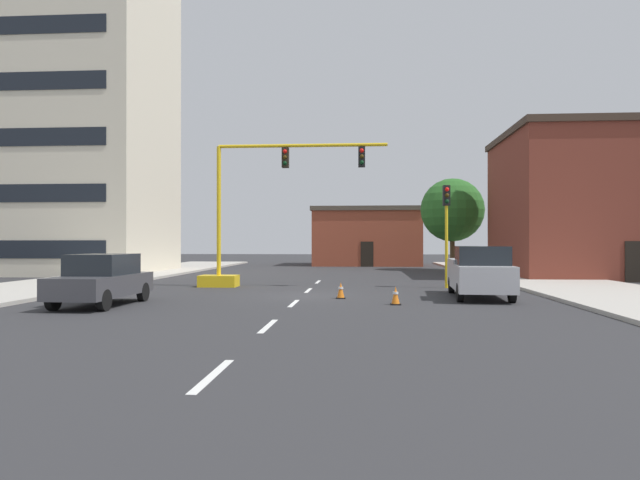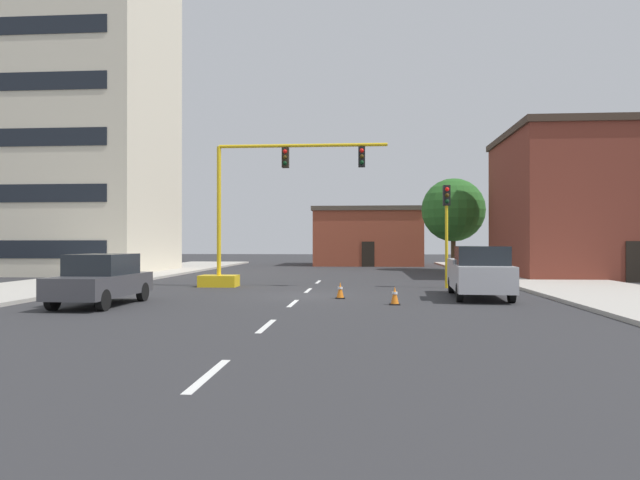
% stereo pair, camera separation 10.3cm
% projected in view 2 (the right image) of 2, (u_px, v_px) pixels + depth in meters
% --- Properties ---
extents(ground_plane, '(160.00, 160.00, 0.00)m').
position_uv_depth(ground_plane, '(302.00, 296.00, 23.30)').
color(ground_plane, '#2D2D30').
extents(sidewalk_left, '(6.00, 56.00, 0.14)m').
position_uv_depth(sidewalk_left, '(95.00, 280.00, 32.24)').
color(sidewalk_left, '#B2ADA3').
rests_on(sidewalk_left, ground_plane).
extents(sidewalk_right, '(6.00, 56.00, 0.14)m').
position_uv_depth(sidewalk_right, '(556.00, 282.00, 30.32)').
color(sidewalk_right, '#B2ADA3').
rests_on(sidewalk_right, ground_plane).
extents(lane_stripe_seg_0, '(0.16, 2.40, 0.01)m').
position_uv_depth(lane_stripe_seg_0, '(209.00, 375.00, 9.34)').
color(lane_stripe_seg_0, silver).
rests_on(lane_stripe_seg_0, ground_plane).
extents(lane_stripe_seg_1, '(0.16, 2.40, 0.01)m').
position_uv_depth(lane_stripe_seg_1, '(266.00, 326.00, 14.83)').
color(lane_stripe_seg_1, silver).
rests_on(lane_stripe_seg_1, ground_plane).
extents(lane_stripe_seg_2, '(0.16, 2.40, 0.01)m').
position_uv_depth(lane_stripe_seg_2, '(293.00, 303.00, 20.31)').
color(lane_stripe_seg_2, silver).
rests_on(lane_stripe_seg_2, ground_plane).
extents(lane_stripe_seg_3, '(0.16, 2.40, 0.01)m').
position_uv_depth(lane_stripe_seg_3, '(308.00, 290.00, 25.80)').
color(lane_stripe_seg_3, silver).
rests_on(lane_stripe_seg_3, ground_plane).
extents(lane_stripe_seg_4, '(0.16, 2.40, 0.01)m').
position_uv_depth(lane_stripe_seg_4, '(318.00, 282.00, 31.28)').
color(lane_stripe_seg_4, silver).
rests_on(lane_stripe_seg_4, ground_plane).
extents(building_tall_left, '(14.16, 10.90, 24.18)m').
position_uv_depth(building_tall_left, '(62.00, 100.00, 40.67)').
color(building_tall_left, beige).
rests_on(building_tall_left, ground_plane).
extents(building_brick_center, '(10.01, 8.71, 5.33)m').
position_uv_depth(building_brick_center, '(368.00, 237.00, 54.85)').
color(building_brick_center, brown).
rests_on(building_brick_center, ground_plane).
extents(building_row_right, '(11.31, 10.72, 9.01)m').
position_uv_depth(building_row_right, '(597.00, 204.00, 35.97)').
color(building_row_right, brown).
rests_on(building_row_right, ground_plane).
extents(traffic_signal_gantry, '(8.98, 1.20, 6.83)m').
position_uv_depth(traffic_signal_gantry, '(242.00, 240.00, 27.90)').
color(traffic_signal_gantry, yellow).
rests_on(traffic_signal_gantry, ground_plane).
extents(traffic_light_pole_right, '(0.32, 0.47, 4.80)m').
position_uv_depth(traffic_light_pole_right, '(447.00, 213.00, 27.15)').
color(traffic_light_pole_right, yellow).
rests_on(traffic_light_pole_right, ground_plane).
extents(tree_right_far, '(4.83, 4.83, 7.02)m').
position_uv_depth(tree_right_far, '(453.00, 210.00, 44.39)').
color(tree_right_far, '#4C3823').
rests_on(tree_right_far, ground_plane).
extents(pickup_truck_silver, '(2.35, 5.52, 1.99)m').
position_uv_depth(pickup_truck_silver, '(479.00, 272.00, 22.40)').
color(pickup_truck_silver, '#BCBCC1').
rests_on(pickup_truck_silver, ground_plane).
extents(sedan_dark_gray_near_left, '(1.95, 4.54, 1.74)m').
position_uv_depth(sedan_dark_gray_near_left, '(101.00, 279.00, 19.66)').
color(sedan_dark_gray_near_left, '#3D3D42').
rests_on(sedan_dark_gray_near_left, ground_plane).
extents(traffic_cone_roadside_a, '(0.36, 0.36, 0.63)m').
position_uv_depth(traffic_cone_roadside_a, '(395.00, 296.00, 19.86)').
color(traffic_cone_roadside_a, black).
rests_on(traffic_cone_roadside_a, ground_plane).
extents(traffic_cone_roadside_b, '(0.36, 0.36, 0.62)m').
position_uv_depth(traffic_cone_roadside_b, '(340.00, 291.00, 22.07)').
color(traffic_cone_roadside_b, black).
rests_on(traffic_cone_roadside_b, ground_plane).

